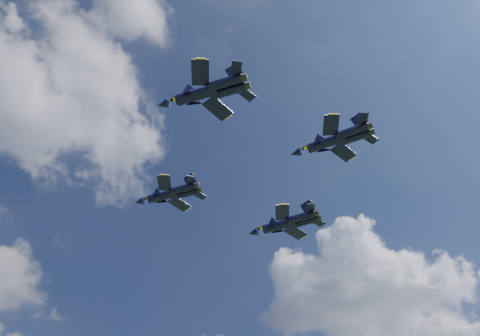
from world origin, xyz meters
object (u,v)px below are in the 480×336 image
jet_left (194,95)px  jet_right (277,226)px  jet_lead (161,196)px  jet_slot (324,143)px

jet_left → jet_right: bearing=-4.2°
jet_lead → jet_right: (24.07, -5.16, 0.10)m
jet_left → jet_slot: size_ratio=0.98×
jet_lead → jet_right: 24.61m
jet_left → jet_slot: bearing=-43.9°
jet_right → jet_lead: bearing=137.9°
jet_right → jet_slot: (-7.80, -22.86, -0.14)m
jet_lead → jet_left: (-7.33, -24.83, -0.91)m
jet_left → jet_right: jet_right is taller
jet_right → jet_left: bearing=-177.9°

